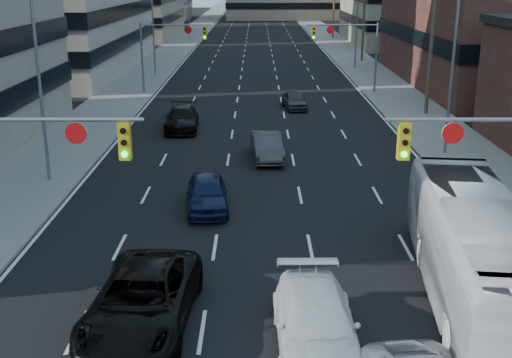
{
  "coord_description": "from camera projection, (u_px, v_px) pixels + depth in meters",
  "views": [
    {
      "loc": [
        -0.23,
        -10.25,
        9.81
      ],
      "look_at": [
        -0.25,
        13.61,
        2.2
      ],
      "focal_mm": 45.0,
      "sensor_mm": 36.0,
      "label": 1
    }
  ],
  "objects": [
    {
      "name": "utility_pole_block",
      "position": [
        432.0,
        35.0,
        45.28
      ],
      "size": [
        2.2,
        0.28,
        11.0
      ],
      "color": "#4C3D2D",
      "rests_on": "ground"
    },
    {
      "name": "road_surface",
      "position": [
        257.0,
        23.0,
        136.6
      ],
      "size": [
        18.0,
        300.0,
        0.02
      ],
      "primitive_type": "cube",
      "color": "black",
      "rests_on": "ground"
    },
    {
      "name": "sedan_blue",
      "position": [
        207.0,
        193.0,
        27.92
      ],
      "size": [
        2.16,
        4.51,
        1.49
      ],
      "primitive_type": "imported",
      "rotation": [
        0.0,
        0.0,
        0.09
      ],
      "color": "#0D1737",
      "rests_on": "ground"
    },
    {
      "name": "sedan_grey_right",
      "position": [
        294.0,
        100.0,
        49.05
      ],
      "size": [
        2.05,
        4.05,
        1.32
      ],
      "primitive_type": "imported",
      "rotation": [
        0.0,
        0.0,
        0.13
      ],
      "color": "#38383B",
      "rests_on": "ground"
    },
    {
      "name": "sedan_black_far",
      "position": [
        182.0,
        119.0,
        42.3
      ],
      "size": [
        2.37,
        5.29,
        1.51
      ],
      "primitive_type": "imported",
      "rotation": [
        0.0,
        0.0,
        0.05
      ],
      "color": "black",
      "rests_on": "ground"
    },
    {
      "name": "streetlight_right_near",
      "position": [
        450.0,
        66.0,
        35.02
      ],
      "size": [
        2.03,
        0.22,
        9.0
      ],
      "color": "slate",
      "rests_on": "ground"
    },
    {
      "name": "signal_far_left",
      "position": [
        169.0,
        43.0,
        54.31
      ],
      "size": [
        6.09,
        0.33,
        6.0
      ],
      "color": "slate",
      "rests_on": "ground"
    },
    {
      "name": "signal_far_right",
      "position": [
        350.0,
        43.0,
        54.3
      ],
      "size": [
        6.09,
        0.33,
        6.0
      ],
      "color": "slate",
      "rests_on": "ground"
    },
    {
      "name": "utility_pole_midblock",
      "position": [
        364.0,
        12.0,
        73.86
      ],
      "size": [
        2.2,
        0.28,
        11.0
      ],
      "color": "#4C3D2D",
      "rests_on": "ground"
    },
    {
      "name": "signal_near_left",
      "position": [
        14.0,
        168.0,
        19.05
      ],
      "size": [
        6.59,
        0.33,
        6.0
      ],
      "color": "slate",
      "rests_on": "ground"
    },
    {
      "name": "utility_pole_distant",
      "position": [
        334.0,
        1.0,
        102.44
      ],
      "size": [
        2.2,
        0.28,
        11.0
      ],
      "color": "#4C3D2D",
      "rests_on": "ground"
    },
    {
      "name": "transit_bus",
      "position": [
        478.0,
        253.0,
        19.65
      ],
      "size": [
        4.15,
        12.34,
        3.37
      ],
      "primitive_type": "imported",
      "rotation": [
        0.0,
        0.0,
        -0.11
      ],
      "color": "silver",
      "rests_on": "ground"
    },
    {
      "name": "streetlight_right_far",
      "position": [
        355.0,
        22.0,
        68.37
      ],
      "size": [
        2.03,
        0.22,
        9.0
      ],
      "color": "slate",
      "rests_on": "ground"
    },
    {
      "name": "black_pickup",
      "position": [
        142.0,
        300.0,
        18.5
      ],
      "size": [
        3.18,
        6.25,
        1.69
      ],
      "primitive_type": "imported",
      "rotation": [
        0.0,
        0.0,
        -0.06
      ],
      "color": "black",
      "rests_on": "ground"
    },
    {
      "name": "white_van",
      "position": [
        316.0,
        324.0,
        17.33
      ],
      "size": [
        2.31,
        5.48,
        1.58
      ],
      "primitive_type": "imported",
      "rotation": [
        0.0,
        0.0,
        0.02
      ],
      "color": "silver",
      "rests_on": "ground"
    },
    {
      "name": "sedan_grey_center",
      "position": [
        267.0,
        146.0,
        35.52
      ],
      "size": [
        1.92,
        4.58,
        1.47
      ],
      "primitive_type": "imported",
      "rotation": [
        0.0,
        0.0,
        0.08
      ],
      "color": "#38383B",
      "rests_on": "ground"
    },
    {
      "name": "streetlight_left_near",
      "position": [
        43.0,
        80.0,
        30.27
      ],
      "size": [
        2.03,
        0.22,
        9.0
      ],
      "color": "slate",
      "rests_on": "ground"
    },
    {
      "name": "sidewalk_right",
      "position": [
        311.0,
        23.0,
        136.57
      ],
      "size": [
        5.0,
        300.0,
        0.15
      ],
      "primitive_type": "cube",
      "color": "slate",
      "rests_on": "ground"
    },
    {
      "name": "streetlight_left_mid",
      "position": [
        155.0,
        25.0,
        63.61
      ],
      "size": [
        2.03,
        0.22,
        9.0
      ],
      "color": "slate",
      "rests_on": "ground"
    },
    {
      "name": "streetlight_left_far",
      "position": [
        190.0,
        8.0,
        96.96
      ],
      "size": [
        2.03,
        0.22,
        9.0
      ],
      "color": "slate",
      "rests_on": "ground"
    },
    {
      "name": "sidewalk_left",
      "position": [
        204.0,
        23.0,
        136.58
      ],
      "size": [
        5.0,
        300.0,
        0.15
      ],
      "primitive_type": "cube",
      "color": "slate",
      "rests_on": "ground"
    }
  ]
}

